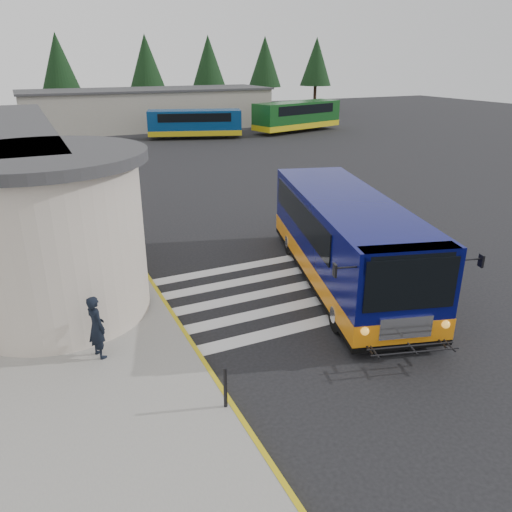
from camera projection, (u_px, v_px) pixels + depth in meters
name	position (u px, v px, depth m)	size (l,w,h in m)	color
ground	(275.00, 280.00, 17.54)	(140.00, 140.00, 0.00)	black
curb_strip	(135.00, 258.00, 19.28)	(0.12, 34.00, 0.16)	gold
crosswalk	(273.00, 292.00, 16.66)	(8.00, 5.35, 0.01)	silver
depot_building	(149.00, 109.00, 54.45)	(26.40, 8.40, 4.20)	gray
tree_line	(132.00, 62.00, 59.57)	(58.40, 4.40, 10.00)	black
transit_bus	(345.00, 243.00, 16.91)	(5.86, 10.90, 2.99)	#070A51
pedestrian_a	(97.00, 327.00, 12.51)	(0.62, 0.40, 1.69)	black
pedestrian_b	(134.00, 279.00, 15.02)	(0.90, 0.71, 1.86)	black
bollard	(225.00, 387.00, 10.78)	(0.08, 0.08, 0.99)	black
far_bus_a	(195.00, 123.00, 47.92)	(9.18, 5.07, 2.28)	navy
far_bus_b	(297.00, 115.00, 52.24)	(10.55, 5.40, 2.62)	#114217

